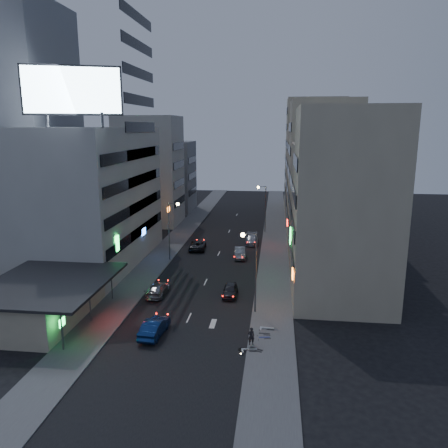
% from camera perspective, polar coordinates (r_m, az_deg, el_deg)
% --- Properties ---
extents(ground, '(180.00, 180.00, 0.00)m').
position_cam_1_polar(ground, '(39.74, -5.78, -14.49)').
color(ground, black).
rests_on(ground, ground).
extents(sidewalk_left, '(4.00, 120.00, 0.12)m').
position_cam_1_polar(sidewalk_left, '(68.84, -6.87, -2.65)').
color(sidewalk_left, '#4C4C4F').
rests_on(sidewalk_left, ground).
extents(sidewalk_right, '(4.00, 120.00, 0.12)m').
position_cam_1_polar(sidewalk_right, '(66.94, 6.58, -3.09)').
color(sidewalk_right, '#4C4C4F').
rests_on(sidewalk_right, ground).
extents(food_court, '(11.00, 13.00, 3.88)m').
position_cam_1_polar(food_court, '(45.51, -22.83, -9.12)').
color(food_court, '#B5AA8D').
rests_on(food_court, ground).
extents(white_building, '(14.00, 24.00, 18.00)m').
position_cam_1_polar(white_building, '(60.64, -17.65, 3.41)').
color(white_building, '#B0B0AB').
rests_on(white_building, ground).
extents(grey_tower, '(10.00, 14.00, 34.00)m').
position_cam_1_polar(grey_tower, '(66.82, -24.21, 10.61)').
color(grey_tower, slate).
rests_on(grey_tower, ground).
extents(shophouse_near, '(10.00, 11.00, 20.00)m').
position_cam_1_polar(shophouse_near, '(46.21, 15.41, 2.10)').
color(shophouse_near, '#B5AA8D').
rests_on(shophouse_near, ground).
extents(shophouse_mid, '(11.00, 12.00, 16.00)m').
position_cam_1_polar(shophouse_mid, '(57.84, 14.17, 2.20)').
color(shophouse_mid, tan).
rests_on(shophouse_mid, ground).
extents(shophouse_far, '(10.00, 14.00, 22.00)m').
position_cam_1_polar(shophouse_far, '(70.17, 12.60, 6.52)').
color(shophouse_far, '#B5AA8D').
rests_on(shophouse_far, ground).
extents(far_left_a, '(11.00, 10.00, 20.00)m').
position_cam_1_polar(far_left_a, '(83.29, -9.66, 6.86)').
color(far_left_a, '#B0B0AB').
rests_on(far_left_a, ground).
extents(far_left_b, '(12.00, 10.00, 15.00)m').
position_cam_1_polar(far_left_b, '(96.14, -7.70, 6.17)').
color(far_left_b, slate).
rests_on(far_left_b, ground).
extents(far_right_a, '(11.00, 12.00, 18.00)m').
position_cam_1_polar(far_right_a, '(85.28, 11.92, 6.23)').
color(far_right_a, tan).
rests_on(far_right_a, ground).
extents(far_right_b, '(12.00, 12.00, 24.00)m').
position_cam_1_polar(far_right_b, '(98.98, 11.61, 8.83)').
color(far_right_b, '#B5AA8D').
rests_on(far_right_b, ground).
extents(billboard, '(9.52, 3.75, 6.20)m').
position_cam_1_polar(billboard, '(49.32, -19.20, 16.12)').
color(billboard, '#595B60').
rests_on(billboard, white_building).
extents(street_lamp_right_near, '(1.60, 0.44, 8.02)m').
position_cam_1_polar(street_lamp_right_near, '(42.47, 3.66, -4.81)').
color(street_lamp_right_near, '#595B60').
rests_on(street_lamp_right_near, sidewalk_right).
extents(street_lamp_left, '(1.60, 0.44, 8.02)m').
position_cam_1_polar(street_lamp_left, '(59.54, -6.85, 0.20)').
color(street_lamp_left, '#595B60').
rests_on(street_lamp_left, sidewalk_left).
extents(street_lamp_right_far, '(1.60, 0.44, 8.02)m').
position_cam_1_polar(street_lamp_right_far, '(75.58, 5.15, 2.87)').
color(street_lamp_right_far, '#595B60').
rests_on(street_lamp_right_far, sidewalk_right).
extents(parked_car_right_near, '(1.61, 3.83, 1.29)m').
position_cam_1_polar(parked_car_right_near, '(48.05, 0.81, -8.64)').
color(parked_car_right_near, '#27292D').
rests_on(parked_car_right_near, ground).
extents(parked_car_right_mid, '(1.90, 4.38, 1.40)m').
position_cam_1_polar(parked_car_right_mid, '(61.56, 2.09, -3.79)').
color(parked_car_right_mid, gray).
rests_on(parked_car_right_mid, ground).
extents(parked_car_left, '(2.67, 5.12, 1.38)m').
position_cam_1_polar(parked_car_left, '(65.81, -3.46, -2.73)').
color(parked_car_left, '#222326').
rests_on(parked_car_left, ground).
extents(parked_car_right_far, '(2.16, 4.89, 1.40)m').
position_cam_1_polar(parked_car_right_far, '(69.02, 3.67, -2.00)').
color(parked_car_right_far, '#9EA0A6').
rests_on(parked_car_right_far, ground).
extents(road_car_blue, '(1.90, 4.63, 1.49)m').
position_cam_1_polar(road_car_blue, '(40.05, -9.07, -13.17)').
color(road_car_blue, navy).
rests_on(road_car_blue, ground).
extents(road_car_silver, '(1.96, 4.70, 1.36)m').
position_cam_1_polar(road_car_silver, '(48.84, -8.65, -8.40)').
color(road_car_silver, '#979A9F').
rests_on(road_car_silver, ground).
extents(person, '(0.64, 0.50, 1.56)m').
position_cam_1_polar(person, '(37.81, 3.57, -14.40)').
color(person, black).
rests_on(person, sidewalk_right).
extents(scooter_black_a, '(1.27, 1.84, 1.07)m').
position_cam_1_polar(scooter_black_a, '(37.15, 5.21, -15.38)').
color(scooter_black_a, black).
rests_on(scooter_black_a, sidewalk_right).
extents(scooter_silver_a, '(0.87, 2.01, 1.19)m').
position_cam_1_polar(scooter_silver_a, '(37.32, 4.39, -15.12)').
color(scooter_silver_a, '#A1A4A9').
rests_on(scooter_silver_a, sidewalk_right).
extents(scooter_blue, '(0.81, 1.71, 1.00)m').
position_cam_1_polar(scooter_blue, '(39.36, 6.05, -13.76)').
color(scooter_blue, navy).
rests_on(scooter_blue, sidewalk_right).
extents(scooter_black_b, '(0.59, 1.67, 1.01)m').
position_cam_1_polar(scooter_black_b, '(39.92, 6.07, -13.36)').
color(scooter_black_b, black).
rests_on(scooter_black_b, sidewalk_right).
extents(scooter_silver_b, '(0.77, 1.92, 1.15)m').
position_cam_1_polar(scooter_silver_b, '(40.89, 6.61, -12.61)').
color(scooter_silver_b, silver).
rests_on(scooter_silver_b, sidewalk_right).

